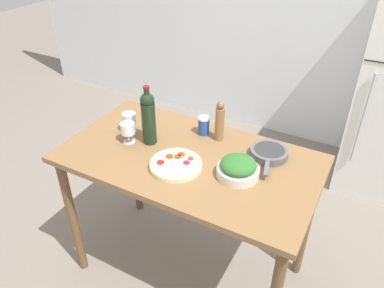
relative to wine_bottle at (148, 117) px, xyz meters
name	(u,v)px	position (x,y,z in m)	size (l,w,h in m)	color
ground_plane	(189,268)	(0.27, -0.02, -1.12)	(14.00, 14.00, 0.00)	slate
wall_back	(299,9)	(0.27, 2.06, 0.18)	(6.40, 0.06, 2.60)	silver
prep_counter	(189,174)	(0.27, -0.02, -0.29)	(1.43, 0.79, 0.95)	brown
wine_bottle	(148,117)	(0.00, 0.00, 0.00)	(0.08, 0.08, 0.36)	black
wine_glass_near	(128,129)	(-0.11, -0.06, -0.08)	(0.08, 0.08, 0.13)	silver
wine_glass_far	(129,119)	(-0.17, 0.04, -0.08)	(0.08, 0.08, 0.13)	silver
pepper_mill	(220,122)	(0.34, 0.22, -0.05)	(0.05, 0.05, 0.25)	olive
salad_bowl	(238,168)	(0.58, -0.05, -0.12)	(0.22, 0.22, 0.11)	silver
homemade_pizza	(176,164)	(0.26, -0.14, -0.15)	(0.28, 0.28, 0.03)	beige
salt_canister	(204,126)	(0.23, 0.23, -0.11)	(0.07, 0.07, 0.11)	#284CA3
cast_iron_skillet	(269,153)	(0.66, 0.19, -0.14)	(0.21, 0.33, 0.04)	#56565B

